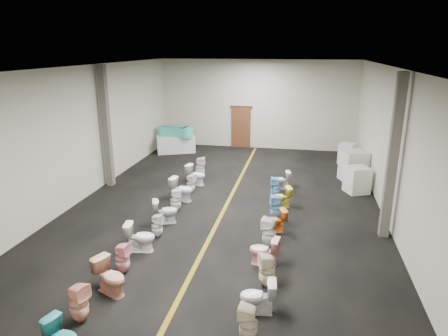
{
  "coord_description": "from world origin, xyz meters",
  "views": [
    {
      "loc": [
        2.36,
        -12.37,
        5.09
      ],
      "look_at": [
        -0.32,
        1.0,
        0.93
      ],
      "focal_mm": 32.0,
      "sensor_mm": 36.0,
      "label": 1
    }
  ],
  "objects": [
    {
      "name": "wall_left",
      "position": [
        -5.0,
        0.0,
        2.25
      ],
      "size": [
        0.0,
        16.0,
        16.0
      ],
      "primitive_type": "plane",
      "rotation": [
        1.57,
        0.0,
        1.57
      ],
      "color": "#BBB69F",
      "rests_on": "ground"
    },
    {
      "name": "toilet_left_7",
      "position": [
        -1.51,
        -0.97,
        0.38
      ],
      "size": [
        0.46,
        0.45,
        0.77
      ],
      "primitive_type": "imported",
      "rotation": [
        0.0,
        0.0,
        1.95
      ],
      "color": "white",
      "rests_on": "floor"
    },
    {
      "name": "bathtub",
      "position": [
        -3.84,
        6.26,
        1.07
      ],
      "size": [
        1.84,
        0.86,
        0.55
      ],
      "rotation": [
        0.0,
        0.0,
        -0.17
      ],
      "color": "#43C1B2",
      "rests_on": "display_table"
    },
    {
      "name": "wall_front",
      "position": [
        0.0,
        -8.0,
        2.25
      ],
      "size": [
        10.0,
        0.0,
        10.0
      ],
      "primitive_type": "plane",
      "rotation": [
        -1.57,
        0.0,
        0.0
      ],
      "color": "#BBB69F",
      "rests_on": "ground"
    },
    {
      "name": "wall_right",
      "position": [
        5.0,
        0.0,
        2.25
      ],
      "size": [
        0.0,
        16.0,
        16.0
      ],
      "primitive_type": "plane",
      "rotation": [
        1.57,
        0.0,
        -1.57
      ],
      "color": "#BBB69F",
      "rests_on": "ground"
    },
    {
      "name": "toilet_right_6",
      "position": [
        1.71,
        -1.03,
        0.4
      ],
      "size": [
        0.45,
        0.44,
        0.81
      ],
      "primitive_type": "imported",
      "rotation": [
        0.0,
        0.0,
        -1.32
      ],
      "color": "#73B0D7",
      "rests_on": "floor"
    },
    {
      "name": "toilet_left_11",
      "position": [
        -1.63,
        2.61,
        0.41
      ],
      "size": [
        0.42,
        0.41,
        0.83
      ],
      "primitive_type": "imported",
      "rotation": [
        0.0,
        0.0,
        1.67
      ],
      "color": "silver",
      "rests_on": "floor"
    },
    {
      "name": "ceiling",
      "position": [
        0.0,
        0.0,
        4.5
      ],
      "size": [
        16.0,
        16.0,
        0.0
      ],
      "primitive_type": "plane",
      "rotation": [
        3.14,
        0.0,
        0.0
      ],
      "color": "black",
      "rests_on": "ground"
    },
    {
      "name": "floor",
      "position": [
        0.0,
        0.0,
        0.0
      ],
      "size": [
        16.0,
        16.0,
        0.0
      ],
      "primitive_type": "plane",
      "color": "black",
      "rests_on": "ground"
    },
    {
      "name": "back_door",
      "position": [
        -0.8,
        7.94,
        1.05
      ],
      "size": [
        1.0,
        0.1,
        2.1
      ],
      "primitive_type": "cube",
      "color": "#562D19",
      "rests_on": "floor"
    },
    {
      "name": "toilet_left_4",
      "position": [
        -1.59,
        -3.67,
        0.39
      ],
      "size": [
        0.82,
        0.55,
        0.78
      ],
      "primitive_type": "imported",
      "rotation": [
        0.0,
        0.0,
        1.73
      ],
      "color": "white",
      "rests_on": "floor"
    },
    {
      "name": "toilet_left_8",
      "position": [
        -1.59,
        -0.05,
        0.41
      ],
      "size": [
        0.86,
        0.57,
        0.82
      ],
      "primitive_type": "imported",
      "rotation": [
        0.0,
        0.0,
        1.43
      ],
      "color": "white",
      "rests_on": "floor"
    },
    {
      "name": "toilet_right_4",
      "position": [
        1.65,
        -2.8,
        0.41
      ],
      "size": [
        0.44,
        0.43,
        0.82
      ],
      "primitive_type": "imported",
      "rotation": [
        0.0,
        0.0,
        -1.76
      ],
      "color": "white",
      "rests_on": "floor"
    },
    {
      "name": "appliance_crate_d",
      "position": [
        4.4,
        5.84,
        0.46
      ],
      "size": [
        0.85,
        0.85,
        0.92
      ],
      "primitive_type": "cube",
      "rotation": [
        0.0,
        0.0,
        -0.43
      ],
      "color": "silver",
      "rests_on": "floor"
    },
    {
      "name": "appliance_crate_a",
      "position": [
        4.4,
        1.98,
        0.47
      ],
      "size": [
        0.97,
        0.97,
        0.95
      ],
      "primitive_type": "cube",
      "rotation": [
        0.0,
        0.0,
        0.41
      ],
      "color": "silver",
      "rests_on": "floor"
    },
    {
      "name": "aisle_stripe",
      "position": [
        0.0,
        0.0,
        0.0
      ],
      "size": [
        0.12,
        15.6,
        0.01
      ],
      "primitive_type": "cube",
      "color": "#7D5E12",
      "rests_on": "floor"
    },
    {
      "name": "column_right",
      "position": [
        4.75,
        -1.5,
        2.25
      ],
      "size": [
        0.25,
        0.25,
        4.5
      ],
      "primitive_type": "cube",
      "color": "#59544C",
      "rests_on": "floor"
    },
    {
      "name": "toilet_right_1",
      "position": [
        1.68,
        -5.59,
        0.36
      ],
      "size": [
        0.75,
        0.49,
        0.72
      ],
      "primitive_type": "imported",
      "rotation": [
        0.0,
        0.0,
        -1.45
      ],
      "color": "white",
      "rests_on": "floor"
    },
    {
      "name": "toilet_right_0",
      "position": [
        1.61,
        -6.43,
        0.38
      ],
      "size": [
        0.38,
        0.37,
        0.75
      ],
      "primitive_type": "imported",
      "rotation": [
        0.0,
        0.0,
        -1.67
      ],
      "color": "beige",
      "rests_on": "floor"
    },
    {
      "name": "wall_back",
      "position": [
        0.0,
        8.0,
        2.25
      ],
      "size": [
        10.0,
        0.0,
        10.0
      ],
      "primitive_type": "plane",
      "rotation": [
        1.57,
        0.0,
        0.0
      ],
      "color": "#BBB69F",
      "rests_on": "ground"
    },
    {
      "name": "toilet_right_5",
      "position": [
        1.73,
        -1.88,
        0.34
      ],
      "size": [
        0.76,
        0.6,
        0.68
      ],
      "primitive_type": "imported",
      "rotation": [
        0.0,
        0.0,
        -1.21
      ],
      "color": "orange",
      "rests_on": "floor"
    },
    {
      "name": "toilet_right_8",
      "position": [
        1.55,
        0.88,
        0.37
      ],
      "size": [
        0.38,
        0.38,
        0.75
      ],
      "primitive_type": "imported",
      "rotation": [
        0.0,
        0.0,
        -1.45
      ],
      "color": "#75B6EB",
      "rests_on": "floor"
    },
    {
      "name": "toilet_left_1",
      "position": [
        -1.65,
        -6.51,
        0.41
      ],
      "size": [
        0.47,
        0.46,
        0.81
      ],
      "primitive_type": "imported",
      "rotation": [
        0.0,
        0.0,
        1.26
      ],
      "color": "#FAAE93",
      "rests_on": "floor"
    },
    {
      "name": "toilet_right_7",
      "position": [
        1.78,
        -0.02,
        0.35
      ],
      "size": [
        0.79,
        0.61,
        0.71
      ],
      "primitive_type": "imported",
      "rotation": [
        0.0,
        0.0,
        -1.22
      ],
      "color": "#F0DC4C",
      "rests_on": "floor"
    },
    {
      "name": "toilet_right_3",
      "position": [
        1.62,
        -3.73,
        0.37
      ],
      "size": [
        0.78,
        0.52,
        0.74
      ],
      "primitive_type": "imported",
      "rotation": [
        0.0,
        0.0,
        -1.72
      ],
      "color": "#F4A6A7",
      "rests_on": "floor"
    },
    {
      "name": "appliance_crate_c",
      "position": [
        4.4,
        4.35,
        0.44
      ],
      "size": [
        0.82,
        0.82,
        0.88
      ],
      "primitive_type": "cube",
      "rotation": [
        0.0,
        0.0,
        0.06
      ],
      "color": "silver",
      "rests_on": "floor"
    },
    {
      "name": "toilet_left_10",
      "position": [
        -1.55,
        1.68,
        0.39
      ],
      "size": [
        0.83,
        0.59,
        0.77
      ],
      "primitive_type": "imported",
      "rotation": [
        0.0,
        0.0,
        1.35
      ],
      "color": "white",
      "rests_on": "floor"
    },
    {
      "name": "display_table",
      "position": [
        -3.84,
        6.26,
        0.41
      ],
      "size": [
        2.07,
        1.58,
        0.82
      ],
      "primitive_type": "cube",
      "rotation": [
        0.0,
        0.0,
        0.41
      ],
      "color": "silver",
      "rests_on": "floor"
    },
    {
      "name": "column_left",
      "position": [
        -4.75,
        1.0,
        2.25
      ],
      "size": [
        0.25,
        0.25,
        4.5
      ],
      "primitive_type": "cube",
      "color": "#59544C",
      "rests_on": "floor"
    },
    {
      "name": "toilet_left_3",
      "position": [
        -1.59,
        -4.73,
        0.38
      ],
      "size": [
        0.38,
        0.38,
        0.75
      ],
      "primitive_type": "imported",
      "rotation": [
        0.0,
        0.0,
        1.46
      ],
      "color": "#F3A6AA",
      "rests_on": "floor"
    },
    {
      "name": "toilet_right_2",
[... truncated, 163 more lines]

